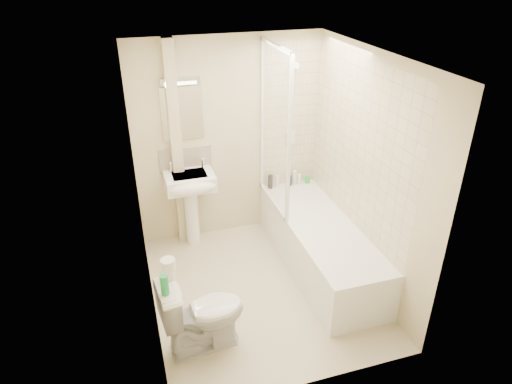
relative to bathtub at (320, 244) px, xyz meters
name	(u,v)px	position (x,y,z in m)	size (l,w,h in m)	color
floor	(261,288)	(-0.75, -0.20, -0.29)	(2.50, 2.50, 0.00)	beige
wall_back	(229,141)	(-0.75, 1.05, 0.91)	(2.20, 0.02, 2.40)	beige
wall_left	(141,205)	(-1.85, -0.20, 0.91)	(0.02, 2.50, 2.40)	beige
wall_right	(366,173)	(0.35, -0.20, 0.91)	(0.02, 2.50, 2.40)	beige
ceiling	(262,57)	(-0.75, -0.20, 2.11)	(2.20, 2.50, 0.02)	white
tile_back	(290,116)	(0.00, 1.04, 1.14)	(0.70, 0.01, 1.75)	beige
tile_right	(358,145)	(0.34, 0.00, 1.14)	(0.01, 2.10, 1.75)	beige
pipe_boxing	(176,149)	(-1.37, 0.99, 0.91)	(0.12, 0.12, 2.40)	beige
splashback	(186,160)	(-1.27, 1.04, 0.74)	(0.60, 0.01, 0.30)	beige
mirror	(182,114)	(-1.27, 1.04, 1.29)	(0.46, 0.01, 0.60)	white
strip_light	(180,81)	(-1.27, 1.02, 1.66)	(0.42, 0.07, 0.07)	silver
bathtub	(320,244)	(0.00, 0.00, 0.00)	(0.70, 2.10, 0.55)	white
shower_screen	(274,130)	(-0.35, 0.60, 1.16)	(0.04, 0.92, 1.80)	white
shower_fixture	(292,108)	(0.00, 0.99, 1.26)	(0.10, 0.16, 0.99)	white
pedestal_sink	(191,190)	(-1.27, 0.81, 0.46)	(0.55, 0.50, 1.06)	white
bottle_black_a	(270,182)	(-0.26, 0.96, 0.35)	(0.06, 0.06, 0.18)	black
bottle_white_a	(277,181)	(-0.17, 0.96, 0.34)	(0.05, 0.05, 0.16)	white
bottle_blue	(289,181)	(-0.01, 0.96, 0.32)	(0.05, 0.05, 0.13)	navy
bottle_cream	(295,178)	(0.06, 0.96, 0.36)	(0.06, 0.06, 0.19)	beige
bottle_white_b	(299,179)	(0.12, 0.96, 0.33)	(0.05, 0.05, 0.13)	white
bottle_green	(307,180)	(0.23, 0.96, 0.30)	(0.06, 0.06, 0.08)	green
toilet	(203,313)	(-1.47, -0.79, 0.08)	(0.76, 0.49, 0.74)	white
toilet_roll_lower	(168,274)	(-1.72, -0.69, 0.50)	(0.12, 0.12, 0.09)	white
toilet_roll_upper	(168,264)	(-1.71, -0.68, 0.59)	(0.12, 0.12, 0.09)	white
green_bottle	(165,285)	(-1.77, -0.88, 0.54)	(0.07, 0.07, 0.18)	green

